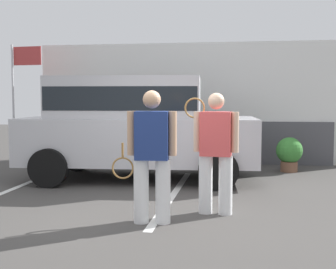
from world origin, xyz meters
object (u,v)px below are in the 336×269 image
(parked_suv, at_px, (134,123))
(flag_pole, at_px, (20,82))
(potted_plant_by_porch, at_px, (289,153))
(tennis_player_woman, at_px, (215,151))
(tennis_player_man, at_px, (152,155))

(parked_suv, height_order, flag_pole, flag_pole)
(potted_plant_by_porch, height_order, flag_pole, flag_pole)
(tennis_player_woman, distance_m, potted_plant_by_porch, 4.23)
(tennis_player_man, bearing_deg, potted_plant_by_porch, -120.47)
(tennis_player_woman, bearing_deg, potted_plant_by_porch, -105.62)
(tennis_player_man, height_order, flag_pole, flag_pole)
(potted_plant_by_porch, bearing_deg, tennis_player_man, -116.01)
(tennis_player_man, bearing_deg, parked_suv, -77.31)
(tennis_player_man, relative_size, tennis_player_woman, 1.02)
(tennis_player_woman, bearing_deg, parked_suv, -50.60)
(parked_suv, xyz_separation_m, tennis_player_man, (0.96, -3.11, -0.25))
(potted_plant_by_porch, xyz_separation_m, flag_pole, (-6.45, 0.19, 1.62))
(tennis_player_woman, distance_m, flag_pole, 6.61)
(parked_suv, relative_size, tennis_player_man, 2.72)
(tennis_player_man, relative_size, flag_pole, 0.59)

